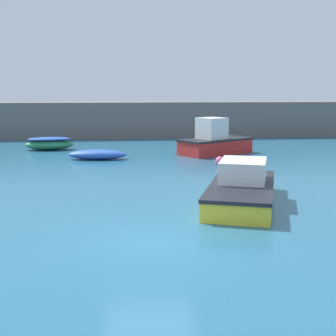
{
  "coord_description": "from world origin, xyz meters",
  "views": [
    {
      "loc": [
        -0.6,
        -12.2,
        4.15
      ],
      "look_at": [
        1.25,
        7.98,
        0.67
      ],
      "focal_mm": 50.0,
      "sensor_mm": 36.0,
      "label": 1
    }
  ],
  "objects_px": {
    "motorboat_grey_hull": "(215,142)",
    "motorboat_with_cabin": "(242,188)",
    "rowboat_white_midwater": "(98,155)",
    "rowboat_with_red_cover": "(49,143)",
    "mooring_buoy_pink": "(220,161)"
  },
  "relations": [
    {
      "from": "motorboat_with_cabin",
      "to": "rowboat_with_red_cover",
      "type": "xyz_separation_m",
      "value": [
        -9.35,
        15.78,
        -0.13
      ]
    },
    {
      "from": "motorboat_grey_hull",
      "to": "mooring_buoy_pink",
      "type": "height_order",
      "value": "motorboat_grey_hull"
    },
    {
      "from": "rowboat_with_red_cover",
      "to": "motorboat_with_cabin",
      "type": "bearing_deg",
      "value": -62.93
    },
    {
      "from": "motorboat_grey_hull",
      "to": "motorboat_with_cabin",
      "type": "height_order",
      "value": "motorboat_grey_hull"
    },
    {
      "from": "rowboat_with_red_cover",
      "to": "mooring_buoy_pink",
      "type": "height_order",
      "value": "rowboat_with_red_cover"
    },
    {
      "from": "motorboat_with_cabin",
      "to": "rowboat_white_midwater",
      "type": "xyz_separation_m",
      "value": [
        -5.84,
        11.11,
        -0.27
      ]
    },
    {
      "from": "rowboat_with_red_cover",
      "to": "rowboat_white_midwater",
      "type": "xyz_separation_m",
      "value": [
        3.5,
        -4.67,
        -0.15
      ]
    },
    {
      "from": "rowboat_with_red_cover",
      "to": "rowboat_white_midwater",
      "type": "relative_size",
      "value": 0.94
    },
    {
      "from": "rowboat_white_midwater",
      "to": "mooring_buoy_pink",
      "type": "xyz_separation_m",
      "value": [
        6.72,
        -2.76,
        -0.04
      ]
    },
    {
      "from": "rowboat_with_red_cover",
      "to": "rowboat_white_midwater",
      "type": "distance_m",
      "value": 5.84
    },
    {
      "from": "motorboat_with_cabin",
      "to": "rowboat_white_midwater",
      "type": "bearing_deg",
      "value": -133.83
    },
    {
      "from": "motorboat_grey_hull",
      "to": "mooring_buoy_pink",
      "type": "relative_size",
      "value": 10.69
    },
    {
      "from": "rowboat_with_red_cover",
      "to": "mooring_buoy_pink",
      "type": "distance_m",
      "value": 12.64
    },
    {
      "from": "motorboat_grey_hull",
      "to": "rowboat_white_midwater",
      "type": "bearing_deg",
      "value": 160.26
    },
    {
      "from": "rowboat_white_midwater",
      "to": "mooring_buoy_pink",
      "type": "height_order",
      "value": "rowboat_white_midwater"
    }
  ]
}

